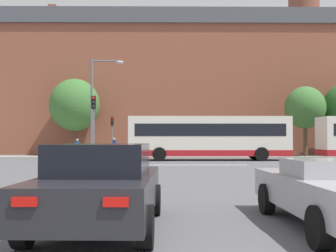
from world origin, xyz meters
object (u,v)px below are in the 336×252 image
at_px(pedestrian_walking_west, 114,145).
at_px(pedestrian_waiting, 77,146).
at_px(street_lamp_junction, 97,99).
at_px(car_saloon_left, 101,186).
at_px(bus_crossing_lead, 209,137).
at_px(traffic_light_far_left, 112,129).
at_px(traffic_light_near_left, 94,118).
at_px(pedestrian_walking_east, 188,144).

bearing_deg(pedestrian_walking_west, pedestrian_waiting, -172.03).
bearing_deg(pedestrian_waiting, street_lamp_junction, 108.36).
bearing_deg(pedestrian_waiting, car_saloon_left, 102.73).
bearing_deg(car_saloon_left, street_lamp_junction, 100.79).
bearing_deg(bus_crossing_lead, pedestrian_walking_west, -130.79).
bearing_deg(traffic_light_far_left, bus_crossing_lead, -40.05).
xyz_separation_m(car_saloon_left, pedestrian_waiting, (-6.98, 31.90, 0.17)).
bearing_deg(traffic_light_near_left, street_lamp_junction, 92.80).
distance_m(bus_crossing_lead, street_lamp_junction, 8.80).
xyz_separation_m(street_lamp_junction, pedestrian_walking_east, (6.68, 10.29, -3.21)).
xyz_separation_m(pedestrian_walking_east, pedestrian_walking_west, (-6.74, -0.35, -0.09)).
xyz_separation_m(bus_crossing_lead, pedestrian_walking_west, (-7.86, 6.79, -0.75)).
distance_m(car_saloon_left, pedestrian_waiting, 32.65).
height_order(bus_crossing_lead, traffic_light_far_left, traffic_light_far_left).
height_order(car_saloon_left, pedestrian_waiting, pedestrian_waiting).
xyz_separation_m(car_saloon_left, pedestrian_walking_west, (-3.41, 30.68, 0.24)).
bearing_deg(pedestrian_walking_east, street_lamp_junction, -137.01).
xyz_separation_m(traffic_light_far_left, pedestrian_walking_west, (0.17, 0.03, -1.45)).
bearing_deg(car_saloon_left, traffic_light_far_left, 98.26).
relative_size(traffic_light_far_left, pedestrian_walking_west, 2.11).
height_order(pedestrian_walking_east, pedestrian_walking_west, pedestrian_walking_east).
relative_size(traffic_light_near_left, pedestrian_walking_east, 2.31).
xyz_separation_m(traffic_light_far_left, street_lamp_junction, (0.23, -9.91, 1.85)).
distance_m(street_lamp_junction, pedestrian_walking_east, 12.69).
height_order(bus_crossing_lead, pedestrian_walking_east, bus_crossing_lead).
relative_size(bus_crossing_lead, pedestrian_waiting, 7.37).
xyz_separation_m(traffic_light_near_left, pedestrian_walking_west, (-0.16, 12.08, -1.86)).
distance_m(pedestrian_walking_east, pedestrian_walking_west, 6.75).
bearing_deg(traffic_light_near_left, pedestrian_walking_west, 90.75).
bearing_deg(bus_crossing_lead, traffic_light_near_left, -55.52).
height_order(street_lamp_junction, pedestrian_walking_west, street_lamp_junction).
bearing_deg(street_lamp_junction, pedestrian_walking_west, 90.30).
relative_size(traffic_light_far_left, traffic_light_near_left, 0.85).
height_order(traffic_light_near_left, pedestrian_walking_east, traffic_light_near_left).
distance_m(bus_crossing_lead, pedestrian_walking_west, 10.42).
xyz_separation_m(traffic_light_near_left, street_lamp_junction, (-0.10, 2.14, 1.44)).
height_order(car_saloon_left, traffic_light_near_left, traffic_light_near_left).
relative_size(traffic_light_far_left, street_lamp_junction, 0.51).
relative_size(pedestrian_waiting, pedestrian_walking_east, 0.87).
height_order(bus_crossing_lead, pedestrian_waiting, bus_crossing_lead).
bearing_deg(pedestrian_walking_east, pedestrian_walking_west, 168.99).
distance_m(car_saloon_left, street_lamp_junction, 21.30).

